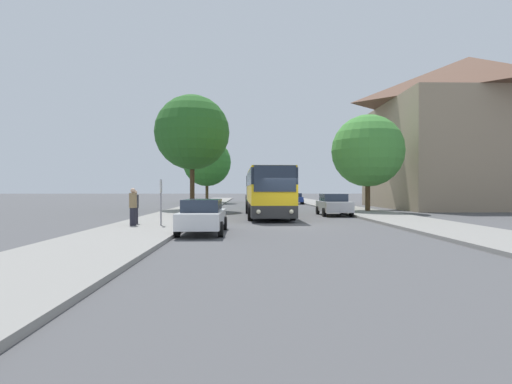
% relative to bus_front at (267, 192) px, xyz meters
% --- Properties ---
extents(ground_plane, '(300.00, 300.00, 0.00)m').
position_rel_bus_front_xyz_m(ground_plane, '(0.77, -6.42, -1.72)').
color(ground_plane, '#4C4C4F').
rests_on(ground_plane, ground).
extents(sidewalk_left, '(4.00, 120.00, 0.15)m').
position_rel_bus_front_xyz_m(sidewalk_left, '(-6.23, -6.42, -1.65)').
color(sidewalk_left, gray).
rests_on(sidewalk_left, ground_plane).
extents(sidewalk_right, '(4.00, 120.00, 0.15)m').
position_rel_bus_front_xyz_m(sidewalk_right, '(7.77, -6.42, -1.65)').
color(sidewalk_right, gray).
rests_on(sidewalk_right, ground_plane).
extents(building_right_background, '(17.03, 15.74, 15.23)m').
position_rel_bus_front_xyz_m(building_right_background, '(20.95, 12.39, 5.89)').
color(building_right_background, gray).
rests_on(building_right_background, ground_plane).
extents(bus_front, '(3.03, 11.44, 3.22)m').
position_rel_bus_front_xyz_m(bus_front, '(0.00, 0.00, 0.00)').
color(bus_front, '#2D2D2D').
rests_on(bus_front, ground_plane).
extents(bus_middle, '(3.02, 11.21, 3.23)m').
position_rel_bus_front_xyz_m(bus_middle, '(-0.02, 14.47, 0.01)').
color(bus_middle, '#238942').
rests_on(bus_middle, ground_plane).
extents(bus_rear, '(2.81, 11.61, 3.22)m').
position_rel_bus_front_xyz_m(bus_rear, '(-0.20, 30.66, 0.00)').
color(bus_rear, silver).
rests_on(bus_rear, ground_plane).
extents(parked_car_left_curb, '(1.91, 4.54, 1.46)m').
position_rel_bus_front_xyz_m(parked_car_left_curb, '(-3.30, -10.28, -0.96)').
color(parked_car_left_curb, silver).
rests_on(parked_car_left_curb, ground_plane).
extents(parked_car_right_near, '(2.11, 4.33, 1.56)m').
position_rel_bus_front_xyz_m(parked_car_right_near, '(4.82, 1.13, -0.92)').
color(parked_car_right_near, '#B7B7BC').
rests_on(parked_car_right_near, ground_plane).
extents(parked_car_right_far, '(2.18, 4.26, 1.38)m').
position_rel_bus_front_xyz_m(parked_car_right_far, '(4.75, 23.45, -0.99)').
color(parked_car_right_far, '#233D9E').
rests_on(parked_car_right_far, ground_plane).
extents(bus_stop_sign, '(0.08, 0.45, 2.21)m').
position_rel_bus_front_xyz_m(bus_stop_sign, '(-5.54, -8.08, -0.20)').
color(bus_stop_sign, gray).
rests_on(bus_stop_sign, sidewalk_left).
extents(pedestrian_waiting_near, '(0.36, 0.36, 1.68)m').
position_rel_bus_front_xyz_m(pedestrian_waiting_near, '(-7.03, -7.19, -0.73)').
color(pedestrian_waiting_near, '#23232D').
rests_on(pedestrian_waiting_near, sidewalk_left).
extents(pedestrian_waiting_far, '(0.36, 0.36, 1.78)m').
position_rel_bus_front_xyz_m(pedestrian_waiting_far, '(-6.84, -8.20, -0.67)').
color(pedestrian_waiting_far, '#23232D').
rests_on(pedestrian_waiting_far, sidewalk_left).
extents(tree_left_near, '(6.48, 6.48, 9.91)m').
position_rel_bus_front_xyz_m(tree_left_near, '(-6.17, 7.48, 5.09)').
color(tree_left_near, '#47331E').
rests_on(tree_left_near, sidewalk_left).
extents(tree_left_far, '(6.43, 6.43, 8.57)m').
position_rel_bus_front_xyz_m(tree_left_far, '(-6.76, 26.29, 3.78)').
color(tree_left_far, '#513D23').
rests_on(tree_left_far, sidewalk_left).
extents(tree_right_near, '(5.80, 5.80, 7.74)m').
position_rel_bus_front_xyz_m(tree_right_near, '(8.35, 4.66, 3.26)').
color(tree_right_near, '#47331E').
rests_on(tree_right_near, sidewalk_right).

